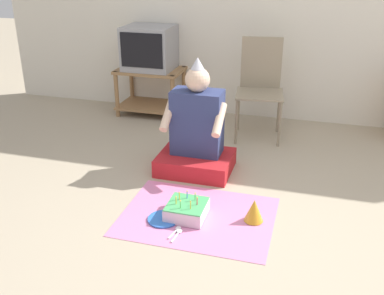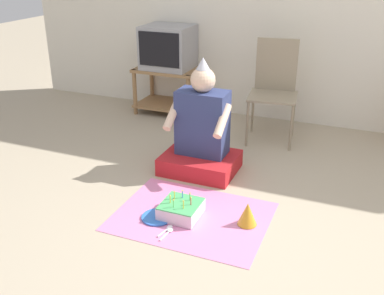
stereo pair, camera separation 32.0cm
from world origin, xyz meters
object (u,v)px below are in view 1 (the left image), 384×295
(tv, at_px, (149,48))
(paper_plate, at_px, (163,219))
(folding_chair, at_px, (260,82))
(birthday_cake, at_px, (187,210))
(person_seated, at_px, (196,135))
(party_hat_blue, at_px, (254,210))

(tv, xyz_separation_m, paper_plate, (0.83, -1.98, -0.70))
(folding_chair, xyz_separation_m, birthday_cake, (-0.23, -1.61, -0.46))
(person_seated, distance_m, paper_plate, 0.85)
(paper_plate, bearing_deg, folding_chair, 77.75)
(folding_chair, relative_size, birthday_cake, 3.59)
(folding_chair, relative_size, paper_plate, 4.34)
(person_seated, bearing_deg, party_hat_blue, -48.30)
(folding_chair, height_order, person_seated, folding_chair)
(tv, bearing_deg, folding_chair, -13.70)
(tv, height_order, party_hat_blue, tv)
(person_seated, xyz_separation_m, party_hat_blue, (0.57, -0.64, -0.22))
(tv, distance_m, person_seated, 1.51)
(folding_chair, distance_m, birthday_cake, 1.69)
(tv, height_order, birthday_cake, tv)
(tv, xyz_separation_m, folding_chair, (1.20, -0.29, -0.20))
(tv, bearing_deg, paper_plate, -67.20)
(birthday_cake, bearing_deg, folding_chair, 81.79)
(tv, bearing_deg, birthday_cake, -62.95)
(party_hat_blue, bearing_deg, tv, 127.61)
(tv, relative_size, person_seated, 0.55)
(folding_chair, bearing_deg, paper_plate, -102.25)
(party_hat_blue, relative_size, paper_plate, 0.73)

